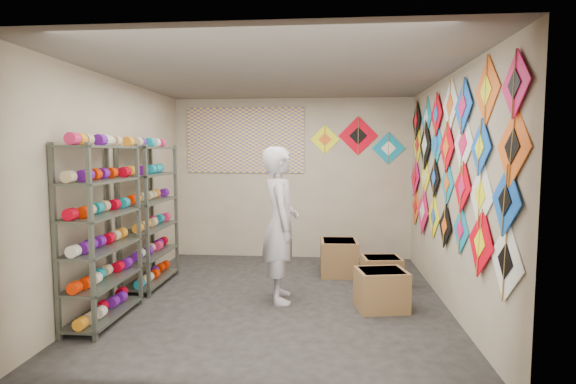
# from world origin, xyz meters

# --- Properties ---
(ground) EXTENTS (4.50, 4.50, 0.00)m
(ground) POSITION_xyz_m (0.00, 0.00, 0.00)
(ground) COLOR black
(room_walls) EXTENTS (4.50, 4.50, 4.50)m
(room_walls) POSITION_xyz_m (0.00, 0.00, 1.64)
(room_walls) COLOR tan
(room_walls) RESTS_ON ground
(shelf_rack_front) EXTENTS (0.40, 1.10, 1.90)m
(shelf_rack_front) POSITION_xyz_m (-1.78, -0.85, 0.95)
(shelf_rack_front) COLOR #4C5147
(shelf_rack_front) RESTS_ON ground
(shelf_rack_back) EXTENTS (0.40, 1.10, 1.90)m
(shelf_rack_back) POSITION_xyz_m (-1.78, 0.45, 0.95)
(shelf_rack_back) COLOR #4C5147
(shelf_rack_back) RESTS_ON ground
(string_spools) EXTENTS (0.12, 2.36, 0.12)m
(string_spools) POSITION_xyz_m (-1.78, -0.20, 1.05)
(string_spools) COLOR #EB225C
(string_spools) RESTS_ON ground
(kite_wall_display) EXTENTS (0.06, 4.30, 2.05)m
(kite_wall_display) POSITION_xyz_m (1.98, 0.03, 1.66)
(kite_wall_display) COLOR white
(kite_wall_display) RESTS_ON room_walls
(back_wall_kites) EXTENTS (1.57, 0.02, 0.81)m
(back_wall_kites) POSITION_xyz_m (1.12, 2.24, 1.99)
(back_wall_kites) COLOR #FEFE14
(back_wall_kites) RESTS_ON room_walls
(poster) EXTENTS (2.00, 0.01, 1.10)m
(poster) POSITION_xyz_m (-0.80, 2.23, 2.00)
(poster) COLOR #7A4596
(poster) RESTS_ON room_walls
(shopkeeper) EXTENTS (0.84, 0.69, 1.87)m
(shopkeeper) POSITION_xyz_m (0.03, -0.02, 0.93)
(shopkeeper) COLOR #BDB0AC
(shopkeeper) RESTS_ON ground
(carton_a) EXTENTS (0.63, 0.55, 0.46)m
(carton_a) POSITION_xyz_m (1.22, -0.23, 0.23)
(carton_a) COLOR brown
(carton_a) RESTS_ON ground
(carton_b) EXTENTS (0.54, 0.47, 0.41)m
(carton_b) POSITION_xyz_m (1.33, 0.61, 0.20)
(carton_b) COLOR brown
(carton_b) RESTS_ON ground
(carton_c) EXTENTS (0.56, 0.61, 0.51)m
(carton_c) POSITION_xyz_m (0.77, 1.20, 0.26)
(carton_c) COLOR brown
(carton_c) RESTS_ON ground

